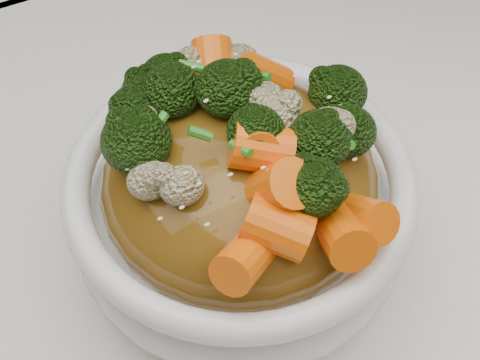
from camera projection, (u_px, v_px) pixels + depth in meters
tablecloth at (298, 285)px, 0.49m from camera, size 1.20×0.80×0.04m
bowl at (240, 211)px, 0.45m from camera, size 0.22×0.22×0.09m
sauce_base at (240, 183)px, 0.43m from camera, size 0.18×0.18×0.10m
carrots at (240, 113)px, 0.38m from camera, size 0.18×0.18×0.05m
broccoli at (240, 114)px, 0.38m from camera, size 0.18×0.18×0.05m
cauliflower at (240, 117)px, 0.38m from camera, size 0.18×0.18×0.04m
scallions at (240, 112)px, 0.37m from camera, size 0.13×0.13×0.02m
sesame_seeds at (240, 112)px, 0.37m from camera, size 0.16×0.16×0.01m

